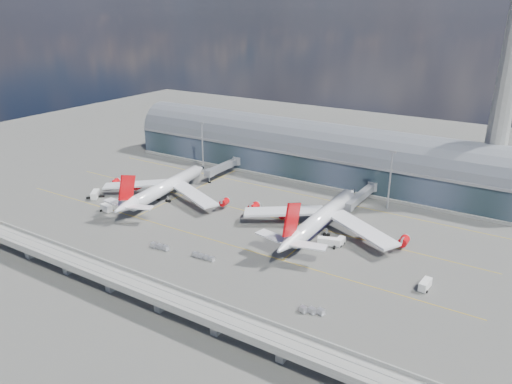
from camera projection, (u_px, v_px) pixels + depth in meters
The scene contains 20 objects.
ground at pixel (218, 227), 196.10m from camera, with size 500.00×500.00×0.00m, color #474744.
taxi_lines at pixel (248, 209), 213.59m from camera, with size 200.00×80.12×0.01m.
terminal at pixel (308, 153), 253.83m from camera, with size 200.00×30.00×28.00m.
control_tower at pixel (506, 85), 201.13m from camera, with size 19.00×19.00×103.00m.
guideway at pixel (109, 276), 150.71m from camera, with size 220.00×8.50×7.20m.
floodlight_mast_left at pixel (202, 145), 259.85m from camera, with size 3.00×0.70×25.70m.
floodlight_mast_right at pixel (390, 178), 209.83m from camera, with size 3.00×0.70×25.70m.
airliner_left at pixel (164, 188), 221.79m from camera, with size 62.39×65.61×19.99m.
airliner_right at pixel (321, 219), 189.99m from camera, with size 65.76×68.72×21.83m.
jet_bridge_left at pixel (225, 166), 253.56m from camera, with size 4.40×28.00×7.25m.
jet_bridge_right at pixel (362, 195), 214.92m from camera, with size 4.40×32.00×7.25m.
service_truck_0 at pixel (95, 195), 225.27m from camera, with size 6.81×7.80×3.25m.
service_truck_1 at pixel (106, 208), 210.43m from camera, with size 5.84×3.46×3.19m.
service_truck_2 at pixel (329, 242), 180.64m from camera, with size 8.63×4.95×3.01m.
service_truck_3 at pixel (425, 285), 152.96m from camera, with size 2.88×6.24×2.94m.
service_truck_4 at pixel (340, 242), 181.03m from camera, with size 2.57×5.00×2.87m.
service_truck_5 at pixel (256, 212), 207.32m from camera, with size 5.53×4.99×2.62m.
cargo_train_0 at pixel (160, 247), 178.45m from camera, with size 7.81×2.43×1.72m.
cargo_train_1 at pixel (203, 257), 171.41m from camera, with size 8.96×1.69×1.49m.
cargo_train_2 at pixel (312, 311), 141.13m from camera, with size 7.54×3.85×1.66m.
Camera 1 is at (108.26, -142.99, 81.92)m, focal length 35.00 mm.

